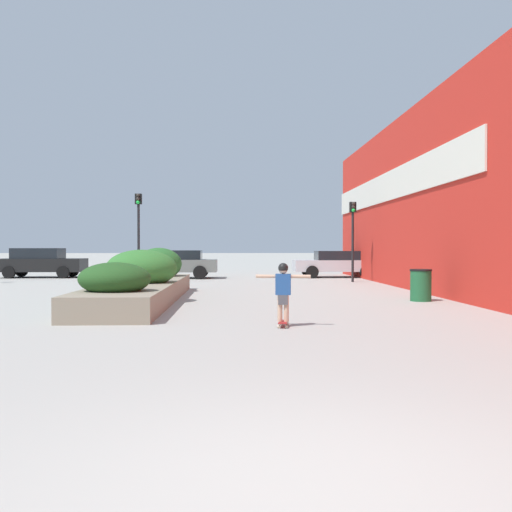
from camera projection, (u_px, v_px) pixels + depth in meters
The scene contains 12 objects.
ground_plane at pixel (317, 486), 3.66m from camera, with size 300.00×300.00×0.00m, color #A3A099.
building_wall_right at pixel (481, 183), 15.21m from camera, with size 0.67×35.87×6.52m.
planter_box at pixel (143, 282), 16.29m from camera, with size 1.99×9.87×1.52m.
skateboard at pixel (283, 323), 11.01m from camera, with size 0.25×0.62×0.10m.
skateboarder at pixel (283, 286), 11.00m from camera, with size 1.06×0.21×1.14m.
trash_bin at pixel (421, 285), 16.25m from camera, with size 0.62×0.62×0.91m.
car_leftmost at pixel (176, 263), 28.23m from camera, with size 4.12×2.02×1.39m.
car_center_left at pixel (41, 262), 28.93m from camera, with size 4.26×1.88×1.49m.
car_center_right at pixel (337, 263), 29.13m from camera, with size 4.34×2.02×1.35m.
car_rightmost at pixel (482, 263), 28.18m from camera, with size 4.62×2.02×1.39m.
traffic_light_left at pixel (138, 223), 24.44m from camera, with size 0.28×0.30×3.84m.
traffic_light_right at pixel (353, 228), 25.16m from camera, with size 0.28×0.30×3.54m.
Camera 1 is at (-0.52, -3.62, 1.54)m, focal length 40.00 mm.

